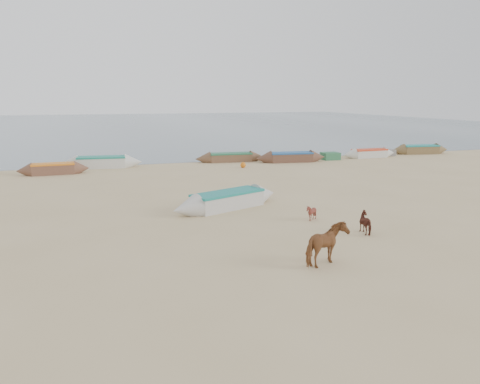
% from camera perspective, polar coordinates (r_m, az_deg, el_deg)
% --- Properties ---
extents(ground, '(140.00, 140.00, 0.00)m').
position_cam_1_polar(ground, '(19.21, 3.80, -5.19)').
color(ground, tan).
rests_on(ground, ground).
extents(sea, '(160.00, 160.00, 0.00)m').
position_cam_1_polar(sea, '(99.41, -14.54, 7.99)').
color(sea, slate).
rests_on(sea, ground).
extents(cow_adult, '(1.86, 1.44, 1.43)m').
position_cam_1_polar(cow_adult, '(15.83, 10.47, -6.34)').
color(cow_adult, brown).
rests_on(cow_adult, ground).
extents(calf_front, '(0.74, 0.67, 0.74)m').
position_cam_1_polar(calf_front, '(21.44, 8.69, -2.50)').
color(calf_front, maroon).
rests_on(calf_front, ground).
extents(calf_right, '(1.00, 1.08, 0.90)m').
position_cam_1_polar(calf_right, '(19.94, 15.30, -3.62)').
color(calf_right, '#54261B').
rests_on(calf_right, ground).
extents(near_canoe, '(6.52, 3.68, 0.86)m').
position_cam_1_polar(near_canoe, '(23.52, -1.50, -0.97)').
color(near_canoe, beige).
rests_on(near_canoe, ground).
extents(waterline_canoes, '(46.82, 3.79, 0.94)m').
position_cam_1_polar(waterline_canoes, '(39.10, -3.53, 4.03)').
color(waterline_canoes, silver).
rests_on(waterline_canoes, ground).
extents(beach_clutter, '(42.11, 5.23, 0.64)m').
position_cam_1_polar(beach_clutter, '(38.95, -2.59, 3.82)').
color(beach_clutter, '#2E6731').
rests_on(beach_clutter, ground).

